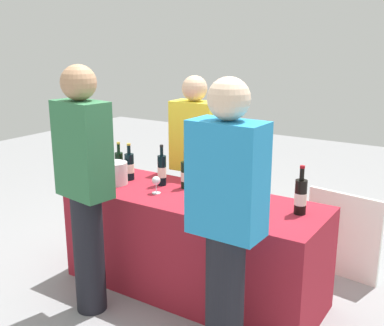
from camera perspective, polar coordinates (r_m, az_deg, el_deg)
name	(u,v)px	position (r m, az deg, el deg)	size (l,w,h in m)	color
ground_plane	(192,289)	(3.77, 0.00, -15.09)	(12.00, 12.00, 0.00)	gray
tasting_table	(192,244)	(3.60, 0.00, -9.80)	(1.97, 0.70, 0.77)	maroon
wine_bottle_0	(119,164)	(3.96, -8.85, -0.12)	(0.07, 0.07, 0.29)	black
wine_bottle_1	(129,166)	(3.85, -7.61, -0.41)	(0.08, 0.08, 0.30)	black
wine_bottle_2	(162,170)	(3.68, -3.68, -0.87)	(0.07, 0.07, 0.32)	black
wine_bottle_3	(186,174)	(3.60, -0.79, -1.40)	(0.07, 0.07, 0.30)	black
wine_bottle_4	(218,180)	(3.43, 3.17, -2.05)	(0.08, 0.08, 0.33)	black
wine_bottle_5	(252,184)	(3.36, 7.31, -2.53)	(0.07, 0.07, 0.32)	black
wine_bottle_6	(301,196)	(3.15, 13.06, -3.97)	(0.08, 0.08, 0.33)	black
wine_glass_0	(156,181)	(3.49, -4.39, -2.23)	(0.07, 0.07, 0.13)	silver
wine_glass_1	(198,191)	(3.24, 0.69, -3.38)	(0.06, 0.06, 0.14)	silver
wine_glass_2	(255,207)	(3.00, 7.71, -5.27)	(0.07, 0.07, 0.13)	silver
ice_bucket	(115,173)	(3.76, -9.35, -1.21)	(0.20, 0.20, 0.18)	silver
server_pouring	(195,161)	(4.04, 0.31, 0.23)	(0.40, 0.23, 1.59)	brown
guest_0	(85,182)	(3.23, -12.91, -2.32)	(0.41, 0.27, 1.73)	black
guest_1	(226,220)	(2.60, 4.20, -6.88)	(0.41, 0.23, 1.70)	black
menu_board	(343,235)	(4.01, 17.82, -8.36)	(0.61, 0.03, 0.70)	white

